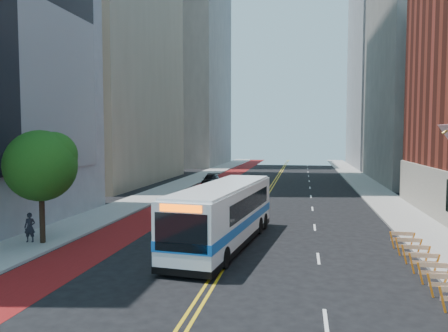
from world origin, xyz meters
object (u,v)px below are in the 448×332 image
transit_bus (225,214)px  pedestrian (30,227)px  car_a (205,192)px  car_c (211,180)px  street_tree (42,163)px  car_b (228,185)px

transit_bus → pedestrian: transit_bus is taller
car_a → car_c: car_a is taller
street_tree → car_b: bearing=76.8°
street_tree → car_a: street_tree is taller
transit_bus → pedestrian: bearing=-164.2°
street_tree → car_c: 32.97m
car_a → street_tree: bearing=-112.1°
transit_bus → car_a: (-5.24, 17.96, -1.15)m
street_tree → transit_bus: street_tree is taller
pedestrian → transit_bus: bearing=-3.9°
car_c → pedestrian: size_ratio=2.77×
car_b → pedestrian: (-7.32, -27.53, 0.38)m
transit_bus → car_a: 18.75m
car_a → pedestrian: bearing=-114.5°
street_tree → pedestrian: bearing=-177.3°
car_b → car_c: (-3.17, 5.05, 0.06)m
transit_bus → car_b: transit_bus is taller
car_b → pedestrian: size_ratio=2.25×
car_c → pedestrian: bearing=-100.9°
car_a → car_c: bearing=92.7°
street_tree → car_c: street_tree is taller
street_tree → car_c: size_ratio=1.37×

